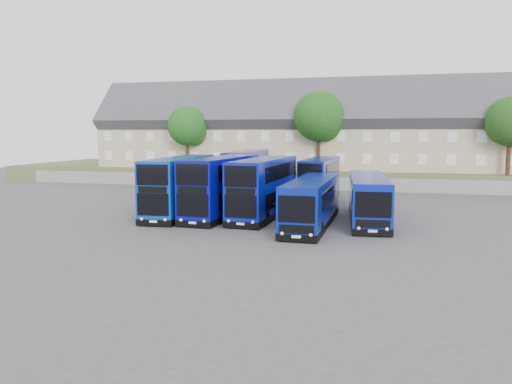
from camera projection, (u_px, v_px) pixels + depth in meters
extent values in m
plane|color=#444449|center=(239.00, 227.00, 34.09)|extent=(120.00, 120.00, 0.00)
cube|color=slate|center=(299.00, 183.00, 57.06)|extent=(70.00, 0.40, 1.50)
cube|color=#4B512D|center=(311.00, 174.00, 66.64)|extent=(80.00, 20.00, 2.00)
cube|color=tan|center=(134.00, 143.00, 68.34)|extent=(6.00, 8.00, 6.00)
cube|color=#37373C|center=(133.00, 121.00, 67.98)|extent=(6.00, 10.40, 10.40)
cube|color=brown|center=(142.00, 92.00, 67.16)|extent=(0.60, 0.90, 1.40)
cube|color=tan|center=(174.00, 144.00, 66.83)|extent=(6.00, 8.00, 6.00)
cube|color=#37373C|center=(174.00, 121.00, 66.48)|extent=(6.00, 10.40, 10.40)
cube|color=brown|center=(184.00, 92.00, 65.65)|extent=(0.60, 0.90, 1.40)
cube|color=tan|center=(216.00, 144.00, 65.33)|extent=(6.00, 8.00, 6.00)
cube|color=#37373C|center=(216.00, 121.00, 64.98)|extent=(6.00, 10.40, 10.40)
cube|color=brown|center=(227.00, 91.00, 64.15)|extent=(0.60, 0.90, 1.40)
cube|color=tan|center=(261.00, 144.00, 63.83)|extent=(6.00, 8.00, 6.00)
cube|color=#37373C|center=(261.00, 120.00, 63.47)|extent=(6.00, 10.40, 10.40)
cube|color=brown|center=(272.00, 90.00, 62.65)|extent=(0.60, 0.90, 1.40)
cube|color=tan|center=(307.00, 144.00, 62.32)|extent=(6.00, 8.00, 6.00)
cube|color=#37373C|center=(307.00, 120.00, 61.97)|extent=(6.00, 10.40, 10.40)
cube|color=brown|center=(320.00, 88.00, 61.14)|extent=(0.60, 0.90, 1.40)
cube|color=tan|center=(356.00, 145.00, 60.82)|extent=(6.00, 8.00, 6.00)
cube|color=#37373C|center=(357.00, 120.00, 60.47)|extent=(6.00, 10.40, 10.40)
cube|color=brown|center=(370.00, 87.00, 59.64)|extent=(0.60, 0.90, 1.40)
cube|color=tan|center=(407.00, 145.00, 59.32)|extent=(6.00, 8.00, 6.00)
cube|color=#37373C|center=(408.00, 119.00, 58.96)|extent=(6.00, 10.40, 10.40)
cube|color=brown|center=(423.00, 86.00, 58.13)|extent=(0.60, 0.90, 1.40)
cube|color=tan|center=(461.00, 145.00, 57.81)|extent=(6.00, 8.00, 6.00)
cube|color=#37373C|center=(462.00, 119.00, 57.46)|extent=(6.00, 10.40, 10.40)
cube|color=brown|center=(478.00, 85.00, 56.63)|extent=(0.60, 0.90, 1.40)
cube|color=#0935A5|center=(180.00, 184.00, 39.30)|extent=(3.32, 11.31, 4.12)
cube|color=black|center=(180.00, 210.00, 39.55)|extent=(3.36, 11.36, 0.45)
cube|color=black|center=(153.00, 205.00, 33.92)|extent=(2.24, 0.22, 1.52)
cube|color=black|center=(152.00, 175.00, 33.68)|extent=(2.24, 0.22, 1.42)
cylinder|color=black|center=(150.00, 214.00, 36.42)|extent=(0.37, 1.02, 1.00)
cube|color=#07098F|center=(222.00, 184.00, 38.76)|extent=(3.04, 11.43, 4.18)
cube|color=black|center=(222.00, 212.00, 39.01)|extent=(3.08, 11.48, 0.45)
cube|color=black|center=(192.00, 205.00, 33.44)|extent=(2.28, 0.15, 1.55)
cube|color=black|center=(192.00, 175.00, 33.20)|extent=(2.28, 0.15, 1.44)
cylinder|color=black|center=(191.00, 215.00, 36.02)|extent=(0.34, 1.01, 1.00)
cube|color=#07158F|center=(264.00, 186.00, 38.23)|extent=(3.03, 11.19, 4.08)
cube|color=black|center=(264.00, 213.00, 38.48)|extent=(3.07, 11.23, 0.45)
cube|color=black|center=(240.00, 207.00, 33.05)|extent=(2.22, 0.16, 1.51)
cube|color=black|center=(240.00, 176.00, 32.81)|extent=(2.22, 0.16, 1.41)
cylinder|color=black|center=(236.00, 216.00, 35.61)|extent=(0.35, 1.01, 1.00)
cube|color=navy|center=(247.00, 172.00, 50.72)|extent=(3.31, 11.53, 4.21)
cube|color=black|center=(247.00, 193.00, 50.98)|extent=(3.36, 11.58, 0.45)
cube|color=black|center=(234.00, 186.00, 45.24)|extent=(2.29, 0.21, 1.55)
cube|color=black|center=(234.00, 163.00, 45.00)|extent=(2.29, 0.21, 1.45)
cylinder|color=black|center=(228.00, 195.00, 47.76)|extent=(0.36, 1.02, 1.00)
cube|color=#07148E|center=(320.00, 179.00, 46.40)|extent=(2.68, 10.16, 3.68)
cube|color=black|center=(320.00, 199.00, 46.62)|extent=(2.72, 10.20, 0.45)
cube|color=black|center=(310.00, 193.00, 41.67)|extent=(1.99, 0.14, 1.37)
cube|color=black|center=(310.00, 171.00, 41.45)|extent=(1.99, 0.14, 1.28)
cylinder|color=black|center=(303.00, 200.00, 44.18)|extent=(0.34, 1.01, 1.00)
cube|color=#071991|center=(312.00, 200.00, 34.61)|extent=(2.57, 11.85, 2.90)
cube|color=black|center=(312.00, 221.00, 34.78)|extent=(2.61, 11.89, 0.45)
cube|color=black|center=(297.00, 209.00, 28.88)|extent=(2.16, 0.08, 1.58)
cylinder|color=black|center=(286.00, 227.00, 31.48)|extent=(0.31, 1.00, 1.00)
cube|color=#081A9E|center=(368.00, 196.00, 36.45)|extent=(3.49, 12.12, 2.94)
cube|color=black|center=(368.00, 217.00, 36.63)|extent=(3.54, 12.16, 0.45)
cube|color=black|center=(373.00, 205.00, 30.55)|extent=(2.19, 0.25, 1.59)
cylinder|color=black|center=(354.00, 223.00, 33.09)|extent=(0.38, 1.02, 1.00)
cylinder|color=#382314|center=(188.00, 154.00, 61.16)|extent=(0.44, 0.44, 3.75)
sphere|color=#123F11|center=(187.00, 126.00, 60.76)|extent=(4.80, 4.80, 4.80)
sphere|color=#123F11|center=(193.00, 132.00, 61.09)|extent=(3.30, 3.30, 3.30)
cylinder|color=#382314|center=(318.00, 152.00, 57.59)|extent=(0.44, 0.44, 4.50)
sphere|color=black|center=(319.00, 116.00, 57.11)|extent=(5.76, 5.76, 5.76)
sphere|color=black|center=(324.00, 124.00, 57.45)|extent=(3.96, 3.96, 3.96)
cylinder|color=#382314|center=(508.00, 156.00, 52.12)|extent=(0.44, 0.44, 4.00)
sphere|color=#0F360E|center=(511.00, 121.00, 51.70)|extent=(5.12, 5.12, 5.12)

